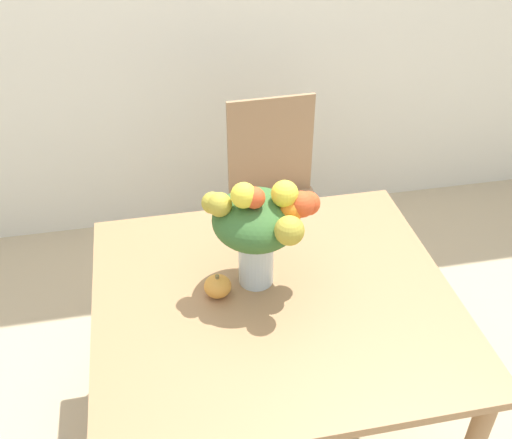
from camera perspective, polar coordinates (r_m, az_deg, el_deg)
The scene contains 5 objects.
ground_plane at distance 2.47m, azimuth 1.48°, elevation -19.83°, with size 12.00×12.00×0.00m, color tan.
dining_table at distance 1.97m, azimuth 1.77°, elevation -9.43°, with size 1.13×1.02×0.74m.
flower_vase at distance 1.81m, azimuth 0.32°, elevation -0.49°, with size 0.36×0.30×0.40m.
pumpkin at distance 1.89m, azimuth -3.67°, elevation -6.35°, with size 0.09×0.09×0.08m.
dining_chair_near_window at distance 2.76m, azimuth 1.97°, elevation 1.76°, with size 0.43×0.43×0.95m.
Camera 1 is at (-0.33, -1.34, 2.05)m, focal length 42.00 mm.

